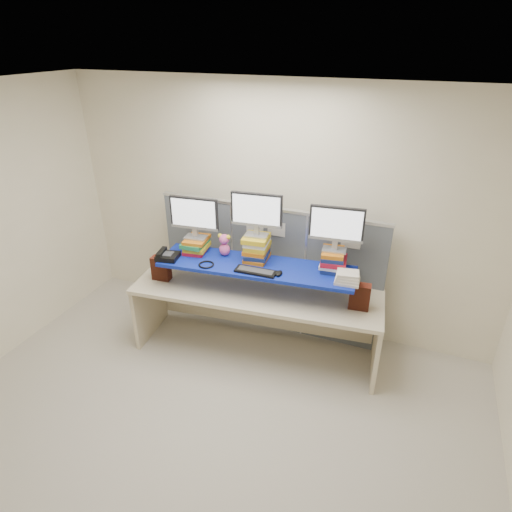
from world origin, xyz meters
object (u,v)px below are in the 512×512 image
at_px(blue_board, 256,266).
at_px(keyboard, 256,271).
at_px(desk_phone, 167,256).
at_px(desk, 256,303).
at_px(monitor_right, 336,226).
at_px(monitor_center, 256,212).
at_px(monitor_left, 194,215).

xyz_separation_m(blue_board, keyboard, (0.05, -0.15, 0.03)).
bearing_deg(keyboard, desk_phone, -177.57).
relative_size(desk, monitor_right, 5.16).
xyz_separation_m(blue_board, monitor_center, (-0.04, 0.11, 0.54)).
distance_m(monitor_center, desk_phone, 1.05).
bearing_deg(keyboard, desk, 108.48).
relative_size(monitor_center, monitor_right, 1.00).
bearing_deg(desk_phone, monitor_left, 41.16).
distance_m(blue_board, monitor_right, 0.90).
xyz_separation_m(desk, monitor_center, (-0.04, 0.11, 0.98)).
bearing_deg(keyboard, monitor_center, 108.09).
xyz_separation_m(desk, keyboard, (0.05, -0.15, 0.47)).
relative_size(monitor_left, monitor_right, 1.00).
height_order(monitor_right, desk_phone, monitor_right).
distance_m(desk, monitor_right, 1.20).
distance_m(desk, desk_phone, 1.05).
height_order(desk, monitor_left, monitor_left).
relative_size(monitor_right, keyboard, 1.25).
relative_size(blue_board, monitor_center, 3.86).
bearing_deg(blue_board, monitor_right, 8.93).
height_order(keyboard, desk_phone, desk_phone).
xyz_separation_m(desk, blue_board, (-0.00, 0.00, 0.44)).
bearing_deg(monitor_left, keyboard, -20.22).
xyz_separation_m(monitor_center, desk_phone, (-0.86, -0.33, -0.49)).
xyz_separation_m(monitor_center, keyboard, (0.10, -0.26, -0.51)).
bearing_deg(desk, monitor_left, 170.30).
distance_m(monitor_left, monitor_center, 0.67).
distance_m(monitor_left, desk_phone, 0.50).
xyz_separation_m(monitor_left, monitor_center, (0.66, 0.07, 0.11)).
xyz_separation_m(desk, monitor_left, (-0.70, 0.04, 0.87)).
relative_size(monitor_center, desk_phone, 2.07).
bearing_deg(desk_phone, keyboard, -6.52).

